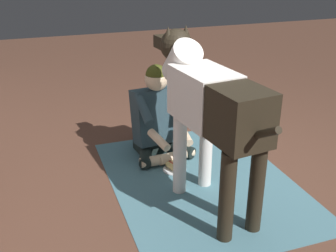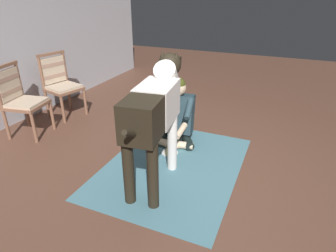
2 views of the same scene
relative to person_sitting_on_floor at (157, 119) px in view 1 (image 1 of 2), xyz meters
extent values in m
plane|color=brown|center=(-0.68, -0.45, -0.36)|extent=(13.44, 13.44, 0.00)
cube|color=slate|center=(-0.61, -0.19, -0.36)|extent=(1.96, 1.46, 0.01)
cube|color=black|center=(0.09, 0.01, -0.30)|extent=(0.28, 0.37, 0.12)
cylinder|color=black|center=(-0.05, -0.16, -0.29)|extent=(0.40, 0.31, 0.11)
cylinder|color=beige|center=(-0.21, -0.11, -0.30)|extent=(0.16, 0.37, 0.09)
cylinder|color=black|center=(-0.09, 0.14, -0.29)|extent=(0.41, 0.23, 0.11)
cylinder|color=beige|center=(-0.23, 0.06, -0.30)|extent=(0.11, 0.36, 0.09)
cube|color=#263B44|center=(0.05, 0.01, 0.02)|extent=(0.34, 0.43, 0.54)
cylinder|color=#263B44|center=(-0.08, -0.19, 0.16)|extent=(0.30, 0.12, 0.24)
cylinder|color=beige|center=(-0.28, -0.16, -0.06)|extent=(0.27, 0.08, 0.12)
cylinder|color=#263B44|center=(-0.12, 0.16, 0.16)|extent=(0.30, 0.12, 0.24)
cylinder|color=beige|center=(-0.31, 0.09, -0.06)|extent=(0.28, 0.14, 0.12)
sphere|color=beige|center=(0.01, 0.00, 0.38)|extent=(0.21, 0.21, 0.21)
sphere|color=#3B4115|center=(0.01, 0.00, 0.42)|extent=(0.19, 0.19, 0.19)
cylinder|color=silver|center=(-0.68, 0.03, -0.03)|extent=(0.11, 0.11, 0.65)
cylinder|color=silver|center=(-0.65, -0.20, -0.03)|extent=(0.11, 0.11, 0.65)
cylinder|color=black|center=(-1.34, -0.05, -0.03)|extent=(0.11, 0.11, 0.65)
cylinder|color=black|center=(-1.31, -0.28, -0.03)|extent=(0.11, 0.11, 0.65)
cube|color=silver|center=(-0.81, -0.10, 0.49)|extent=(0.56, 0.40, 0.38)
cube|color=black|center=(-1.20, -0.15, 0.49)|extent=(0.49, 0.37, 0.36)
cylinder|color=silver|center=(-0.47, -0.06, 0.65)|extent=(0.40, 0.28, 0.38)
sphere|color=black|center=(-0.37, -0.05, 0.76)|extent=(0.25, 0.25, 0.25)
cube|color=black|center=(-0.16, -0.02, 0.74)|extent=(0.20, 0.14, 0.10)
cone|color=black|center=(-0.39, 0.03, 0.85)|extent=(0.10, 0.10, 0.11)
cone|color=black|center=(-0.37, -0.12, 0.85)|extent=(0.10, 0.10, 0.11)
cylinder|color=black|center=(-1.44, -0.18, 0.45)|extent=(0.34, 0.09, 0.22)
cylinder|color=silver|center=(-0.36, -0.04, -0.35)|extent=(0.21, 0.21, 0.01)
cylinder|color=#E1C575|center=(-0.35, -0.06, -0.32)|extent=(0.16, 0.09, 0.05)
cylinder|color=#E1C575|center=(-0.36, -0.02, -0.32)|extent=(0.16, 0.09, 0.05)
cylinder|color=#A43827|center=(-0.36, -0.04, -0.32)|extent=(0.17, 0.08, 0.04)
camera|label=1|loc=(-3.35, 1.06, 1.47)|focal=44.11mm
camera|label=2|loc=(-3.23, -1.26, 1.51)|focal=30.96mm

